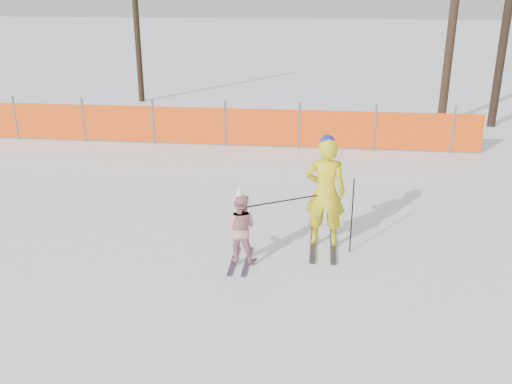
% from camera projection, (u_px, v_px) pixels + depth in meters
% --- Properties ---
extents(ground, '(120.00, 120.00, 0.00)m').
position_uv_depth(ground, '(253.00, 260.00, 9.31)').
color(ground, white).
rests_on(ground, ground).
extents(adult, '(0.71, 1.44, 1.96)m').
position_uv_depth(adult, '(325.00, 192.00, 9.48)').
color(adult, black).
rests_on(adult, ground).
extents(child, '(0.60, 1.01, 1.33)m').
position_uv_depth(child, '(240.00, 228.00, 9.03)').
color(child, black).
rests_on(child, ground).
extents(ski_poles, '(1.69, 0.67, 1.30)m').
position_uv_depth(ski_poles, '(318.00, 209.00, 9.28)').
color(ski_poles, black).
rests_on(ski_poles, ground).
extents(safety_fence, '(16.79, 0.06, 1.25)m').
position_uv_depth(safety_fence, '(166.00, 124.00, 15.64)').
color(safety_fence, '#595960').
rests_on(safety_fence, ground).
extents(tree_trunks, '(12.20, 2.80, 6.87)m').
position_uv_depth(tree_trunks, '(387.00, 25.00, 17.56)').
color(tree_trunks, '#332216').
rests_on(tree_trunks, ground).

